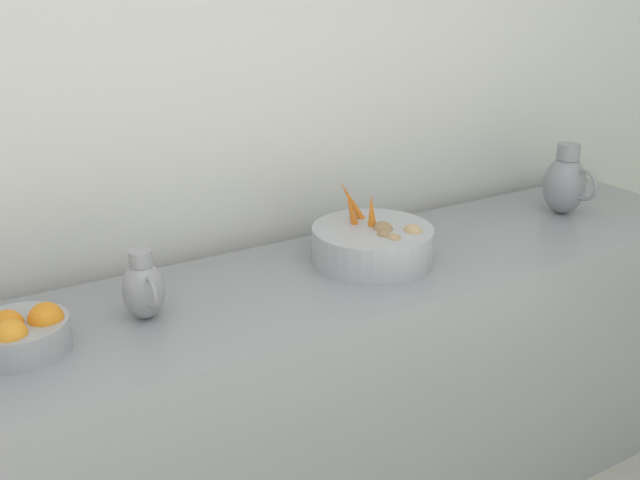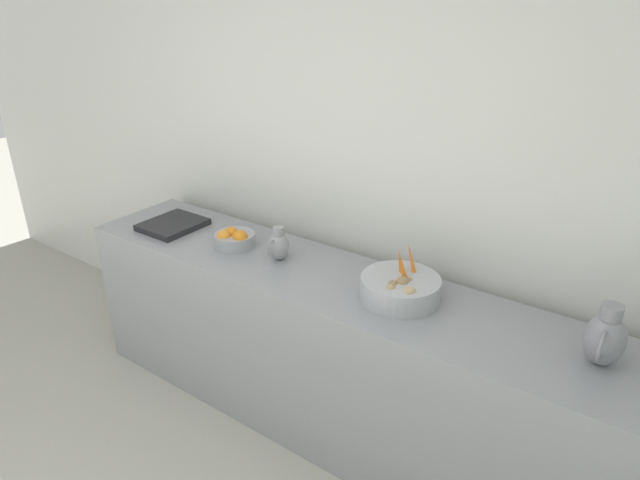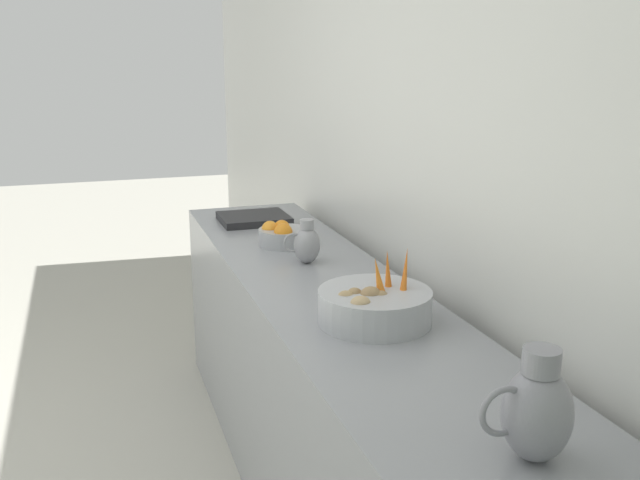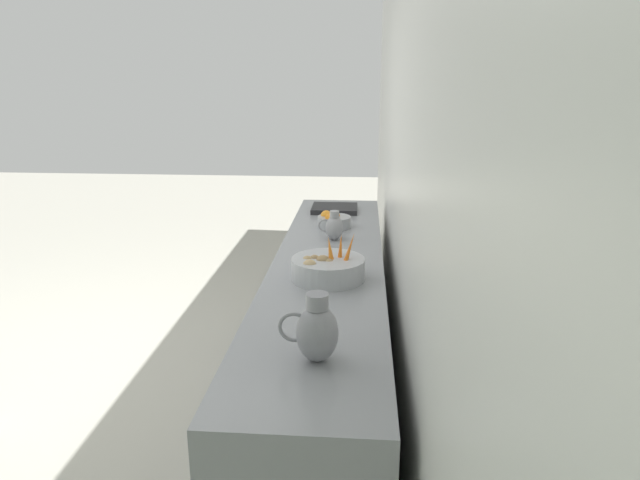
# 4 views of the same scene
# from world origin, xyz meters

# --- Properties ---
(ground_plane) EXTENTS (15.72, 15.72, 0.00)m
(ground_plane) POSITION_xyz_m (0.00, 0.00, 0.00)
(ground_plane) COLOR #ADAA9E
(tile_wall_left) EXTENTS (0.10, 8.75, 3.00)m
(tile_wall_left) POSITION_xyz_m (-1.95, 0.74, 1.50)
(tile_wall_left) COLOR silver
(tile_wall_left) RESTS_ON ground_plane
(prep_counter) EXTENTS (0.60, 3.17, 0.92)m
(prep_counter) POSITION_xyz_m (-1.54, 0.24, 0.46)
(prep_counter) COLOR gray
(prep_counter) RESTS_ON ground_plane
(vegetable_colander) EXTENTS (0.37, 0.37, 0.23)m
(vegetable_colander) POSITION_xyz_m (-1.56, 0.54, 0.97)
(vegetable_colander) COLOR #ADAFB5
(vegetable_colander) RESTS_ON prep_counter
(orange_bowl) EXTENTS (0.22, 0.22, 0.11)m
(orange_bowl) POSITION_xyz_m (-1.53, -0.47, 0.96)
(orange_bowl) COLOR #9EA0A5
(orange_bowl) RESTS_ON prep_counter
(metal_pitcher_tall) EXTENTS (0.21, 0.15, 0.25)m
(metal_pitcher_tall) POSITION_xyz_m (-1.57, 1.38, 1.03)
(metal_pitcher_tall) COLOR gray
(metal_pitcher_tall) RESTS_ON prep_counter
(metal_pitcher_short) EXTENTS (0.15, 0.11, 0.18)m
(metal_pitcher_short) POSITION_xyz_m (-1.55, -0.17, 1.00)
(metal_pitcher_short) COLOR #939399
(metal_pitcher_short) RESTS_ON prep_counter
(counter_sink_basin) EXTENTS (0.34, 0.30, 0.04)m
(counter_sink_basin) POSITION_xyz_m (-1.51, -0.96, 0.93)
(counter_sink_basin) COLOR #232326
(counter_sink_basin) RESTS_ON prep_counter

